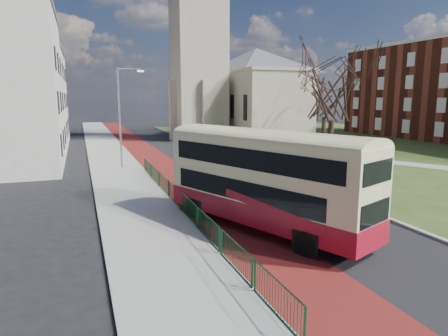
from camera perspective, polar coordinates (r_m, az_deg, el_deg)
name	(u,v)px	position (r m, az deg, el deg)	size (l,w,h in m)	color
ground	(267,230)	(18.03, 6.20, -8.80)	(160.00, 160.00, 0.00)	black
road_carriageway	(187,161)	(36.90, -5.37, 1.00)	(9.00, 120.00, 0.01)	black
bus_lane	(157,163)	(36.33, -9.49, 0.77)	(3.40, 120.00, 0.01)	#591414
pavement_west	(114,164)	(35.85, -15.48, 0.50)	(4.00, 120.00, 0.12)	gray
kerb_west	(137,163)	(36.05, -12.31, 0.69)	(0.25, 120.00, 0.13)	#999993
kerb_east	(226,155)	(40.13, 0.28, 1.87)	(0.25, 80.00, 0.13)	#999993
grass_green	(385,147)	(50.51, 22.02, 2.79)	(40.00, 80.00, 0.04)	#2D4318
footpath	(429,166)	(37.86, 27.27, 0.22)	(2.20, 36.00, 0.03)	#9E998C
pedestrian_railing	(181,202)	(20.53, -6.19, -4.83)	(0.07, 24.00, 1.12)	#0D3B20
gothic_church	(230,43)	(57.43, 0.88, 17.44)	(16.38, 18.00, 40.00)	gray
street_block_far	(20,97)	(53.68, -27.08, 8.97)	(10.30, 16.30, 11.50)	#BBB39E
streetlamp	(121,112)	(33.47, -14.44, 7.70)	(2.13, 0.18, 8.00)	gray
bus	(264,176)	(17.44, 5.72, -1.14)	(6.18, 10.33, 4.27)	maroon
winter_tree_near	(333,80)	(32.74, 15.32, 12.06)	(7.94, 7.94, 10.24)	#2F1D17
winter_tree_far	(325,92)	(46.79, 14.26, 10.46)	(7.41, 7.41, 9.11)	black
litter_bin	(341,180)	(26.68, 16.35, -1.71)	(0.74, 0.74, 1.00)	black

